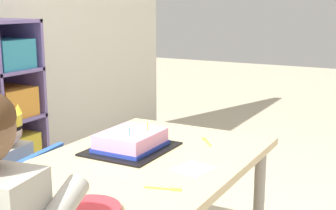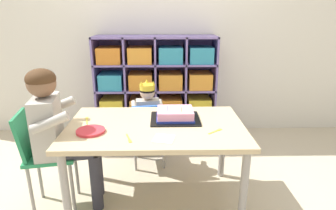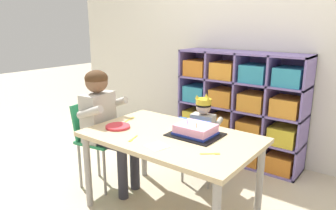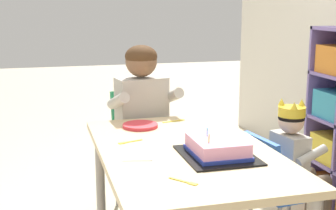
{
  "view_description": "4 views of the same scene",
  "coord_description": "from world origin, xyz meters",
  "px_view_note": "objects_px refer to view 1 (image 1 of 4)",
  "views": [
    {
      "loc": [
        -1.46,
        -0.96,
        1.25
      ],
      "look_at": [
        0.14,
        -0.08,
        0.85
      ],
      "focal_mm": 50.4,
      "sensor_mm": 36.0,
      "label": 1
    },
    {
      "loc": [
        0.05,
        -1.89,
        1.41
      ],
      "look_at": [
        0.09,
        -0.1,
        0.82
      ],
      "focal_mm": 30.46,
      "sensor_mm": 36.0,
      "label": 2
    },
    {
      "loc": [
        1.31,
        -1.75,
        1.44
      ],
      "look_at": [
        0.02,
        -0.06,
        0.88
      ],
      "focal_mm": 33.68,
      "sensor_mm": 36.0,
      "label": 3
    },
    {
      "loc": [
        2.04,
        -0.63,
        1.3
      ],
      "look_at": [
        0.05,
        -0.09,
        0.86
      ],
      "focal_mm": 51.04,
      "sensor_mm": 36.0,
      "label": 4
    }
  ],
  "objects_px": {
    "fork_near_child_seat": "(15,207)",
    "activity_table": "(134,180)",
    "child_with_crown": "(2,174)",
    "birthday_cake_on_tray": "(131,142)",
    "classroom_chair_blue": "(24,206)",
    "fork_scattered_mid_table": "(165,189)",
    "paper_plate_stack": "(89,210)",
    "fork_beside_plate_stack": "(206,141)"
  },
  "relations": [
    {
      "from": "child_with_crown",
      "to": "paper_plate_stack",
      "type": "xyz_separation_m",
      "value": [
        -0.34,
        -0.76,
        0.14
      ]
    },
    {
      "from": "activity_table",
      "to": "fork_beside_plate_stack",
      "type": "relative_size",
      "value": 11.68
    },
    {
      "from": "activity_table",
      "to": "fork_near_child_seat",
      "type": "distance_m",
      "value": 0.53
    },
    {
      "from": "classroom_chair_blue",
      "to": "fork_beside_plate_stack",
      "type": "relative_size",
      "value": 5.91
    },
    {
      "from": "paper_plate_stack",
      "to": "fork_scattered_mid_table",
      "type": "distance_m",
      "value": 0.29
    },
    {
      "from": "fork_scattered_mid_table",
      "to": "fork_near_child_seat",
      "type": "bearing_deg",
      "value": 28.64
    },
    {
      "from": "birthday_cake_on_tray",
      "to": "fork_beside_plate_stack",
      "type": "bearing_deg",
      "value": -41.01
    },
    {
      "from": "classroom_chair_blue",
      "to": "fork_near_child_seat",
      "type": "xyz_separation_m",
      "value": [
        -0.44,
        -0.43,
        0.26
      ]
    },
    {
      "from": "birthday_cake_on_tray",
      "to": "fork_beside_plate_stack",
      "type": "height_order",
      "value": "birthday_cake_on_tray"
    },
    {
      "from": "paper_plate_stack",
      "to": "fork_scattered_mid_table",
      "type": "height_order",
      "value": "paper_plate_stack"
    },
    {
      "from": "child_with_crown",
      "to": "paper_plate_stack",
      "type": "bearing_deg",
      "value": 58.44
    },
    {
      "from": "activity_table",
      "to": "child_with_crown",
      "type": "relative_size",
      "value": 1.54
    },
    {
      "from": "fork_scattered_mid_table",
      "to": "child_with_crown",
      "type": "bearing_deg",
      "value": -22.57
    },
    {
      "from": "classroom_chair_blue",
      "to": "birthday_cake_on_tray",
      "type": "height_order",
      "value": "birthday_cake_on_tray"
    },
    {
      "from": "activity_table",
      "to": "birthday_cake_on_tray",
      "type": "xyz_separation_m",
      "value": [
        0.14,
        0.11,
        0.1
      ]
    },
    {
      "from": "classroom_chair_blue",
      "to": "birthday_cake_on_tray",
      "type": "relative_size",
      "value": 1.76
    },
    {
      "from": "fork_beside_plate_stack",
      "to": "child_with_crown",
      "type": "bearing_deg",
      "value": -95.68
    },
    {
      "from": "birthday_cake_on_tray",
      "to": "classroom_chair_blue",
      "type": "bearing_deg",
      "value": 117.69
    },
    {
      "from": "activity_table",
      "to": "fork_beside_plate_stack",
      "type": "distance_m",
      "value": 0.44
    },
    {
      "from": "classroom_chair_blue",
      "to": "birthday_cake_on_tray",
      "type": "xyz_separation_m",
      "value": [
        0.22,
        -0.42,
        0.3
      ]
    },
    {
      "from": "classroom_chair_blue",
      "to": "fork_scattered_mid_table",
      "type": "height_order",
      "value": "same"
    },
    {
      "from": "birthday_cake_on_tray",
      "to": "fork_beside_plate_stack",
      "type": "relative_size",
      "value": 3.37
    },
    {
      "from": "birthday_cake_on_tray",
      "to": "paper_plate_stack",
      "type": "relative_size",
      "value": 1.89
    },
    {
      "from": "birthday_cake_on_tray",
      "to": "fork_beside_plate_stack",
      "type": "distance_m",
      "value": 0.35
    },
    {
      "from": "fork_scattered_mid_table",
      "to": "fork_near_child_seat",
      "type": "xyz_separation_m",
      "value": [
        -0.35,
        0.33,
        0.0
      ]
    },
    {
      "from": "child_with_crown",
      "to": "fork_near_child_seat",
      "type": "distance_m",
      "value": 0.7
    },
    {
      "from": "birthday_cake_on_tray",
      "to": "child_with_crown",
      "type": "bearing_deg",
      "value": 113.79
    },
    {
      "from": "child_with_crown",
      "to": "birthday_cake_on_tray",
      "type": "height_order",
      "value": "child_with_crown"
    },
    {
      "from": "paper_plate_stack",
      "to": "fork_near_child_seat",
      "type": "bearing_deg",
      "value": 110.03
    },
    {
      "from": "fork_near_child_seat",
      "to": "activity_table",
      "type": "bearing_deg",
      "value": 64.95
    },
    {
      "from": "activity_table",
      "to": "fork_near_child_seat",
      "type": "xyz_separation_m",
      "value": [
        -0.51,
        0.1,
        0.07
      ]
    },
    {
      "from": "paper_plate_stack",
      "to": "birthday_cake_on_tray",
      "type": "bearing_deg",
      "value": 21.53
    },
    {
      "from": "classroom_chair_blue",
      "to": "paper_plate_stack",
      "type": "height_order",
      "value": "paper_plate_stack"
    },
    {
      "from": "paper_plate_stack",
      "to": "fork_scattered_mid_table",
      "type": "relative_size",
      "value": 1.52
    },
    {
      "from": "fork_beside_plate_stack",
      "to": "birthday_cake_on_tray",
      "type": "bearing_deg",
      "value": -79.93
    },
    {
      "from": "child_with_crown",
      "to": "fork_scattered_mid_table",
      "type": "bearing_deg",
      "value": 77.78
    },
    {
      "from": "activity_table",
      "to": "child_with_crown",
      "type": "bearing_deg",
      "value": 97.99
    },
    {
      "from": "paper_plate_stack",
      "to": "child_with_crown",
      "type": "bearing_deg",
      "value": 65.7
    },
    {
      "from": "activity_table",
      "to": "birthday_cake_on_tray",
      "type": "height_order",
      "value": "birthday_cake_on_tray"
    },
    {
      "from": "birthday_cake_on_tray",
      "to": "fork_scattered_mid_table",
      "type": "relative_size",
      "value": 2.88
    },
    {
      "from": "classroom_chair_blue",
      "to": "fork_near_child_seat",
      "type": "distance_m",
      "value": 0.67
    },
    {
      "from": "birthday_cake_on_tray",
      "to": "fork_near_child_seat",
      "type": "xyz_separation_m",
      "value": [
        -0.66,
        -0.01,
        -0.03
      ]
    }
  ]
}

